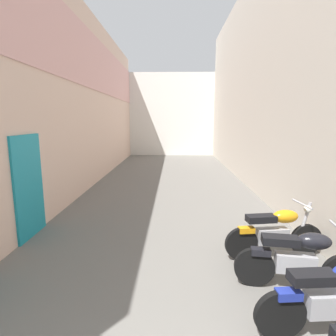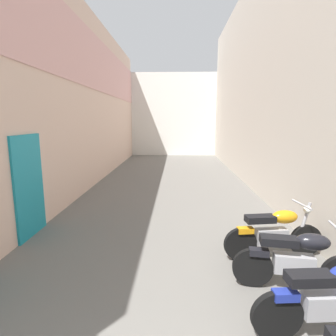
{
  "view_description": "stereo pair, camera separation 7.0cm",
  "coord_description": "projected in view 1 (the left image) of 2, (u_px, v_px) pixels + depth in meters",
  "views": [
    {
      "loc": [
        0.15,
        0.02,
        2.5
      ],
      "look_at": [
        0.01,
        6.7,
        1.32
      ],
      "focal_mm": 29.17,
      "sensor_mm": 36.0,
      "label": 1
    },
    {
      "loc": [
        0.22,
        0.03,
        2.5
      ],
      "look_at": [
        0.01,
        6.7,
        1.32
      ],
      "focal_mm": 29.17,
      "sensor_mm": 36.0,
      "label": 2
    }
  ],
  "objects": [
    {
      "name": "motorcycle_fifth",
      "position": [
        275.0,
        231.0,
        4.96
      ],
      "size": [
        1.84,
        0.58,
        1.04
      ],
      "color": "black",
      "rests_on": "ground"
    },
    {
      "name": "motorcycle_fourth",
      "position": [
        300.0,
        258.0,
        3.99
      ],
      "size": [
        1.84,
        0.58,
        1.04
      ],
      "color": "black",
      "rests_on": "ground"
    },
    {
      "name": "building_left",
      "position": [
        79.0,
        97.0,
        9.41
      ],
      "size": [
        0.45,
        19.42,
        6.51
      ],
      "color": "beige",
      "rests_on": "ground"
    },
    {
      "name": "motorcycle_third",
      "position": [
        335.0,
        297.0,
        3.12
      ],
      "size": [
        1.85,
        0.58,
        1.04
      ],
      "color": "black",
      "rests_on": "ground"
    },
    {
      "name": "building_right",
      "position": [
        262.0,
        78.0,
        9.23
      ],
      "size": [
        0.45,
        19.42,
        7.76
      ],
      "color": "beige",
      "rests_on": "ground"
    },
    {
      "name": "ground_plane",
      "position": [
        168.0,
        206.0,
        8.01
      ],
      "size": [
        35.42,
        35.42,
        0.0
      ],
      "primitive_type": "plane",
      "color": "#66635E"
    },
    {
      "name": "building_far_end",
      "position": [
        172.0,
        115.0,
        20.02
      ],
      "size": [
        8.9,
        2.0,
        5.71
      ],
      "primitive_type": "cube",
      "color": "silver",
      "rests_on": "ground"
    }
  ]
}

